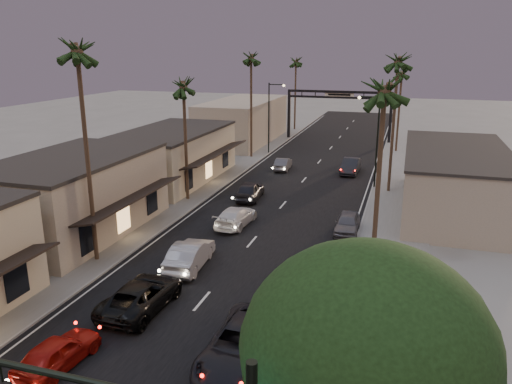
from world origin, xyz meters
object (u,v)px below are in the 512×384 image
Objects in this scene: streetlight_left at (271,112)px; oncoming_red at (58,352)px; corner_tree at (368,358)px; palm_rb at (399,57)px; curbside_black at (313,296)px; curbside_near at (243,345)px; oncoming_silver at (190,255)px; palm_lb at (76,45)px; palm_far at (296,59)px; palm_lc at (183,81)px; arch at (339,103)px; oncoming_pickup at (142,295)px; streetlight_right at (375,134)px; palm_ra at (385,83)px; palm_ld at (251,55)px; palm_rc at (402,70)px.

oncoming_red is at bearing -85.88° from streetlight_left.
corner_tree is 53.15m from streetlight_left.
palm_rb is 26.85m from curbside_black.
palm_rb is 32.05m from curbside_near.
curbside_near reaches higher than oncoming_silver.
oncoming_silver is at bearing 7.73° from palm_lb.
streetlight_left is 1.81× the size of curbside_black.
palm_lb is at bearing 141.17° from corner_tree.
palm_far is at bearing 101.52° from curbside_near.
palm_far is (0.30, 42.00, 0.97)m from palm_lc.
oncoming_red is (-3.60, -58.16, -4.82)m from arch.
oncoming_red is at bearing -63.79° from palm_lb.
corner_tree is at bearing 142.62° from oncoming_pickup.
curbside_black is at bearing -7.93° from palm_lb.
arch is at bearing 108.30° from palm_rb.
corner_tree reaches higher than oncoming_pickup.
palm_ra is at bearing -85.43° from streetlight_right.
palm_far is at bearing 100.19° from curbside_black.
curbside_black is (8.31, -2.86, -0.12)m from oncoming_silver.
curbside_near is at bearing -116.38° from palm_ra.
streetlight_left is 0.63× the size of palm_rb.
oncoming_pickup is (-2.68, -52.66, -4.75)m from arch.
streetlight_left is 36.93m from palm_lb.
palm_ld is at bearing 90.00° from palm_lc.
streetlight_left is at bearing 105.07° from curbside_black.
palm_lc is 17.44m from oncoming_silver.
streetlight_left is 37.87m from palm_ra.
palm_far is (-16.90, 54.00, 0.00)m from palm_ra.
corner_tree is 37.12m from palm_rb.
palm_rc is 2.92× the size of oncoming_red.
streetlight_right is 1.59× the size of oncoming_pickup.
curbside_near reaches higher than curbside_black.
palm_far is (0.30, 56.00, -1.94)m from palm_lb.
arch reaches higher than oncoming_silver.
curbside_near is 1.27× the size of curbside_black.
palm_rc is at bearing 90.89° from corner_tree.
corner_tree reaches higher than curbside_near.
palm_lb is 45.48m from palm_rc.
palm_far is 67.19m from oncoming_red.
curbside_black is (-2.70, -44.02, -9.75)m from palm_rc.
streetlight_left is at bearing 136.79° from streetlight_right.
arch is at bearing 75.80° from palm_lc.
oncoming_silver is (-11.01, -41.16, -9.63)m from palm_rc.
corner_tree is 17.45m from palm_ra.
palm_lb is 3.06× the size of curbside_black.
palm_ld is at bearing -79.31° from oncoming_pickup.
palm_rb is 2.86× the size of curbside_black.
palm_ra is at bearing 64.29° from curbside_near.
streetlight_right is 0.74× the size of palm_rc.
curbside_black is at bearing -83.28° from arch.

